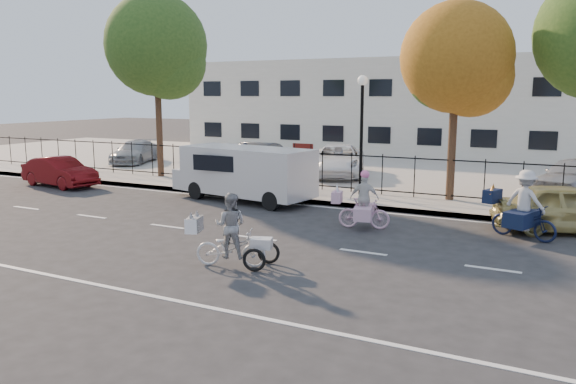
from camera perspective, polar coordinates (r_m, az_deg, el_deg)
The scene contains 22 objects.
ground at distance 15.09m, azimuth -3.21°, elevation -4.72°, with size 120.00×120.00×0.00m, color #333334.
road_markings at distance 15.09m, azimuth -3.21°, elevation -4.70°, with size 60.00×9.52×0.01m, color silver, non-canonical shape.
curb at distance 19.50m, azimuth 4.22°, elevation -1.16°, with size 60.00×0.10×0.15m, color #A8A399.
sidewalk at distance 20.46m, azimuth 5.35°, elevation -0.66°, with size 60.00×2.20×0.15m, color #A8A399.
parking_lot at distance 28.83m, azimuth 11.85°, elevation 2.23°, with size 60.00×15.60×0.15m, color #A8A399.
iron_fence at distance 21.34m, azimuth 6.47°, elevation 2.00°, with size 58.00×0.06×1.50m, color black, non-canonical shape.
building at distance 38.35m, azimuth 15.94°, elevation 8.30°, with size 34.00×10.00×6.00m, color silver.
lamppost at distance 20.61m, azimuth 7.51°, elevation 7.88°, with size 0.36×0.36×4.33m.
street_sign at distance 21.62m, azimuth 1.52°, elevation 3.54°, with size 0.85×0.06×1.80m.
zebra_trike at distance 12.58m, azimuth -5.82°, elevation -4.70°, with size 1.94×1.20×1.67m.
unicorn_bike at distance 16.18m, azimuth 7.65°, elevation -1.52°, with size 1.72×1.22×1.69m.
bull_bike at distance 16.17m, azimuth 22.79°, elevation -1.82°, with size 2.05×1.45×1.85m.
white_van at distance 20.23m, azimuth -4.44°, elevation 2.09°, with size 5.71×2.66×1.94m.
red_sedan at distance 25.32m, azimuth -22.18°, elevation 1.91°, with size 1.30×3.72×1.23m, color #5D0A0D.
gold_sedan at distance 17.42m, azimuth 26.63°, elevation -1.48°, with size 1.62×4.02×1.37m, color tan.
pedestrian at distance 22.89m, azimuth -4.38°, elevation 2.87°, with size 0.63×0.42×1.74m, color black.
lot_car_a at distance 31.57m, azimuth -15.28°, elevation 3.96°, with size 1.66×4.07×1.18m, color #9B9FA3.
lot_car_b at distance 25.69m, azimuth 5.07°, elevation 3.23°, with size 2.31×5.01×1.39m, color white.
lot_car_c at distance 25.82m, azimuth -3.51°, elevation 3.36°, with size 1.54×4.43×1.46m, color #43464A.
lot_car_d at distance 23.10m, azimuth 26.96°, elevation 1.44°, with size 1.63×4.06×1.38m, color #9FA1A7.
tree_west at distance 25.93m, azimuth -12.92°, elevation 13.88°, with size 4.46×4.46×8.17m.
tree_mid at distance 20.33m, azimuth 17.14°, elevation 12.41°, with size 3.78×3.78×6.93m.
Camera 1 is at (7.32, -12.64, 3.79)m, focal length 35.00 mm.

